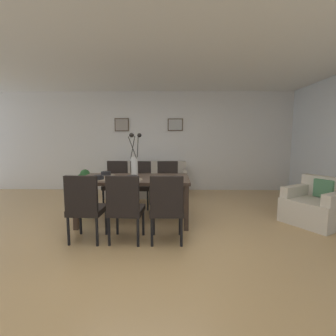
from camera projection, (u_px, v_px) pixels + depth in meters
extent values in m
plane|color=tan|center=(140.00, 236.00, 3.51)|extent=(9.00, 9.00, 0.00)
cube|color=silver|center=(155.00, 142.00, 6.58)|extent=(9.00, 0.10, 2.60)
cube|color=white|center=(141.00, 52.00, 3.59)|extent=(9.00, 7.20, 0.08)
cube|color=#3D2D23|center=(135.00, 179.00, 4.10)|extent=(1.80, 0.99, 0.05)
cube|color=#3D2D23|center=(184.00, 195.00, 4.56)|extent=(0.07, 0.07, 0.69)
cube|color=#3D2D23|center=(94.00, 195.00, 4.59)|extent=(0.07, 0.07, 0.69)
cube|color=#3D2D23|center=(186.00, 208.00, 3.70)|extent=(0.07, 0.07, 0.69)
cube|color=#3D2D23|center=(76.00, 208.00, 3.73)|extent=(0.07, 0.07, 0.69)
cube|color=black|center=(88.00, 210.00, 3.34)|extent=(0.46, 0.46, 0.08)
cube|color=black|center=(81.00, 194.00, 3.12)|extent=(0.42, 0.08, 0.48)
cylinder|color=black|center=(106.00, 222.00, 3.55)|extent=(0.04, 0.04, 0.38)
cylinder|color=black|center=(81.00, 221.00, 3.57)|extent=(0.04, 0.04, 0.38)
cylinder|color=black|center=(97.00, 232.00, 3.17)|extent=(0.04, 0.04, 0.38)
cylinder|color=black|center=(68.00, 231.00, 3.19)|extent=(0.04, 0.04, 0.38)
cube|color=black|center=(115.00, 186.00, 4.97)|extent=(0.46, 0.46, 0.08)
cube|color=black|center=(118.00, 172.00, 5.13)|extent=(0.42, 0.08, 0.48)
cylinder|color=black|center=(103.00, 200.00, 4.83)|extent=(0.04, 0.04, 0.38)
cylinder|color=black|center=(122.00, 200.00, 4.80)|extent=(0.04, 0.04, 0.38)
cylinder|color=black|center=(109.00, 195.00, 5.20)|extent=(0.04, 0.04, 0.38)
cylinder|color=black|center=(127.00, 196.00, 5.18)|extent=(0.04, 0.04, 0.38)
cube|color=black|center=(127.00, 210.00, 3.33)|extent=(0.47, 0.47, 0.08)
cube|color=black|center=(123.00, 195.00, 3.11)|extent=(0.42, 0.08, 0.48)
cylinder|color=black|center=(143.00, 222.00, 3.53)|extent=(0.04, 0.04, 0.38)
cylinder|color=black|center=(117.00, 222.00, 3.56)|extent=(0.04, 0.04, 0.38)
cylinder|color=black|center=(138.00, 232.00, 3.15)|extent=(0.04, 0.04, 0.38)
cylinder|color=black|center=(109.00, 232.00, 3.18)|extent=(0.04, 0.04, 0.38)
cube|color=black|center=(139.00, 187.00, 4.92)|extent=(0.46, 0.46, 0.08)
cube|color=black|center=(141.00, 173.00, 5.08)|extent=(0.42, 0.08, 0.48)
cylinder|color=black|center=(128.00, 200.00, 4.77)|extent=(0.04, 0.04, 0.38)
cylinder|color=black|center=(148.00, 201.00, 4.75)|extent=(0.04, 0.04, 0.38)
cylinder|color=black|center=(132.00, 196.00, 5.15)|extent=(0.04, 0.04, 0.38)
cylinder|color=black|center=(150.00, 196.00, 5.13)|extent=(0.04, 0.04, 0.38)
cube|color=black|center=(167.00, 210.00, 3.32)|extent=(0.45, 0.45, 0.08)
cube|color=black|center=(167.00, 195.00, 3.10)|extent=(0.42, 0.07, 0.48)
cylinder|color=black|center=(180.00, 222.00, 3.54)|extent=(0.04, 0.04, 0.38)
cylinder|color=black|center=(154.00, 222.00, 3.54)|extent=(0.04, 0.04, 0.38)
cylinder|color=black|center=(181.00, 232.00, 3.16)|extent=(0.04, 0.04, 0.38)
cylinder|color=black|center=(152.00, 232.00, 3.16)|extent=(0.04, 0.04, 0.38)
cube|color=black|center=(168.00, 187.00, 4.94)|extent=(0.47, 0.47, 0.08)
cube|color=black|center=(168.00, 173.00, 5.10)|extent=(0.42, 0.09, 0.48)
cylinder|color=black|center=(159.00, 200.00, 4.77)|extent=(0.04, 0.04, 0.38)
cylinder|color=black|center=(178.00, 200.00, 4.79)|extent=(0.04, 0.04, 0.38)
cylinder|color=black|center=(159.00, 196.00, 5.15)|extent=(0.04, 0.04, 0.38)
cylinder|color=black|center=(177.00, 196.00, 5.17)|extent=(0.04, 0.04, 0.38)
cylinder|color=silver|center=(134.00, 167.00, 4.07)|extent=(0.11, 0.11, 0.34)
cylinder|color=black|center=(138.00, 147.00, 4.05)|extent=(0.05, 0.12, 0.37)
sphere|color=black|center=(139.00, 135.00, 4.04)|extent=(0.07, 0.07, 0.07)
cylinder|color=black|center=(133.00, 147.00, 4.09)|extent=(0.08, 0.05, 0.38)
sphere|color=black|center=(132.00, 135.00, 4.09)|extent=(0.07, 0.07, 0.07)
cylinder|color=black|center=(132.00, 148.00, 3.98)|extent=(0.15, 0.06, 0.36)
sphere|color=black|center=(131.00, 135.00, 3.93)|extent=(0.07, 0.07, 0.07)
cylinder|color=#7F705B|center=(98.00, 179.00, 3.88)|extent=(0.32, 0.32, 0.01)
cylinder|color=black|center=(98.00, 177.00, 3.88)|extent=(0.17, 0.17, 0.06)
cylinder|color=black|center=(98.00, 176.00, 3.88)|extent=(0.13, 0.13, 0.04)
cylinder|color=#7F705B|center=(106.00, 175.00, 4.32)|extent=(0.32, 0.32, 0.01)
cylinder|color=black|center=(106.00, 173.00, 4.32)|extent=(0.17, 0.17, 0.06)
cylinder|color=black|center=(106.00, 173.00, 4.32)|extent=(0.13, 0.13, 0.04)
cylinder|color=#7F705B|center=(132.00, 180.00, 3.87)|extent=(0.32, 0.32, 0.01)
cylinder|color=black|center=(132.00, 177.00, 3.87)|extent=(0.17, 0.17, 0.06)
cylinder|color=black|center=(132.00, 177.00, 3.87)|extent=(0.13, 0.13, 0.04)
cube|color=#B2A899|center=(147.00, 187.00, 6.02)|extent=(1.94, 0.84, 0.42)
cube|color=#B2A899|center=(148.00, 169.00, 6.31)|extent=(1.94, 0.16, 0.38)
cube|color=#B2A899|center=(184.00, 174.00, 5.96)|extent=(0.10, 0.84, 0.20)
cube|color=#B2A899|center=(109.00, 174.00, 6.00)|extent=(0.10, 0.84, 0.20)
cube|color=beige|center=(315.00, 212.00, 4.02)|extent=(1.10, 1.10, 0.40)
cube|color=beige|center=(327.00, 187.00, 4.13)|extent=(0.55, 0.77, 0.35)
cube|color=beige|center=(296.00, 191.00, 4.25)|extent=(0.65, 0.47, 0.18)
cube|color=#4C7F56|center=(324.00, 189.00, 4.08)|extent=(0.22, 0.30, 0.30)
cube|color=#473828|center=(122.00, 125.00, 6.47)|extent=(0.38, 0.02, 0.34)
cube|color=#9E9389|center=(122.00, 125.00, 6.46)|extent=(0.33, 0.01, 0.29)
cube|color=#473828|center=(175.00, 125.00, 6.45)|extent=(0.40, 0.02, 0.32)
cube|color=#B2B2AD|center=(175.00, 125.00, 6.43)|extent=(0.35, 0.01, 0.27)
cylinder|color=silver|center=(84.00, 193.00, 5.81)|extent=(0.24, 0.24, 0.22)
sphere|color=#2D6633|center=(84.00, 181.00, 5.78)|extent=(0.36, 0.36, 0.36)
sphere|color=#2D6633|center=(85.00, 174.00, 5.73)|extent=(0.22, 0.22, 0.22)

